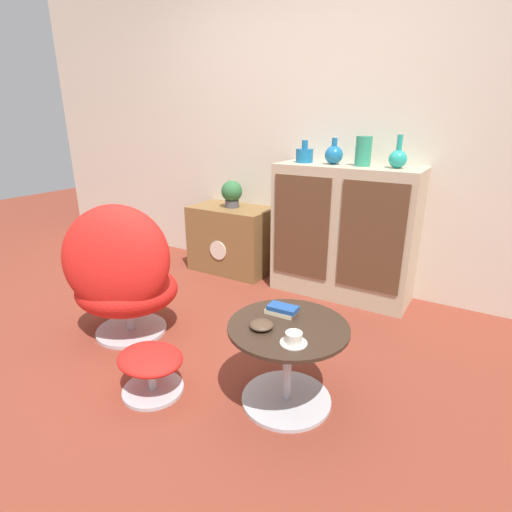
% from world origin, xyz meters
% --- Properties ---
extents(ground_plane, '(12.00, 12.00, 0.00)m').
position_xyz_m(ground_plane, '(0.00, 0.00, 0.00)').
color(ground_plane, brown).
extents(wall_back, '(6.40, 0.06, 2.60)m').
position_xyz_m(wall_back, '(0.00, 1.73, 1.30)').
color(wall_back, beige).
rests_on(wall_back, ground_plane).
extents(sideboard, '(1.08, 0.42, 1.04)m').
position_xyz_m(sideboard, '(0.41, 1.49, 0.52)').
color(sideboard, tan).
rests_on(sideboard, ground_plane).
extents(tv_console, '(0.74, 0.45, 0.60)m').
position_xyz_m(tv_console, '(-0.64, 1.48, 0.30)').
color(tv_console, brown).
rests_on(tv_console, ground_plane).
extents(egg_chair, '(0.87, 0.85, 0.92)m').
position_xyz_m(egg_chair, '(-0.54, 0.11, 0.43)').
color(egg_chair, '#B7B7BC').
rests_on(egg_chair, ground_plane).
extents(ottoman, '(0.36, 0.32, 0.24)m').
position_xyz_m(ottoman, '(0.01, -0.22, 0.17)').
color(ottoman, '#B7B7BC').
rests_on(ottoman, ground_plane).
extents(coffee_table, '(0.59, 0.59, 0.44)m').
position_xyz_m(coffee_table, '(0.65, 0.08, 0.26)').
color(coffee_table, '#B7B7BC').
rests_on(coffee_table, ground_plane).
extents(vase_leftmost, '(0.14, 0.14, 0.17)m').
position_xyz_m(vase_leftmost, '(0.05, 1.49, 1.09)').
color(vase_leftmost, '#196699').
rests_on(vase_leftmost, sideboard).
extents(vase_inner_left, '(0.14, 0.14, 0.19)m').
position_xyz_m(vase_inner_left, '(0.29, 1.49, 1.11)').
color(vase_inner_left, '#196699').
rests_on(vase_inner_left, sideboard).
extents(vase_inner_right, '(0.12, 0.12, 0.21)m').
position_xyz_m(vase_inner_right, '(0.52, 1.49, 1.14)').
color(vase_inner_right, '#2D8E6B').
rests_on(vase_inner_right, sideboard).
extents(vase_rightmost, '(0.12, 0.12, 0.23)m').
position_xyz_m(vase_rightmost, '(0.76, 1.49, 1.11)').
color(vase_rightmost, teal).
rests_on(vase_rightmost, sideboard).
extents(potted_plant, '(0.19, 0.19, 0.24)m').
position_xyz_m(potted_plant, '(-0.64, 1.48, 0.73)').
color(potted_plant, '#4C4C51').
rests_on(potted_plant, tv_console).
extents(teacup, '(0.12, 0.12, 0.05)m').
position_xyz_m(teacup, '(0.74, -0.05, 0.46)').
color(teacup, silver).
rests_on(teacup, coffee_table).
extents(book_stack, '(0.16, 0.09, 0.05)m').
position_xyz_m(book_stack, '(0.57, 0.17, 0.46)').
color(book_stack, beige).
rests_on(book_stack, coffee_table).
extents(bowl, '(0.11, 0.11, 0.04)m').
position_xyz_m(bowl, '(0.55, -0.01, 0.45)').
color(bowl, '#4C3828').
rests_on(bowl, coffee_table).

